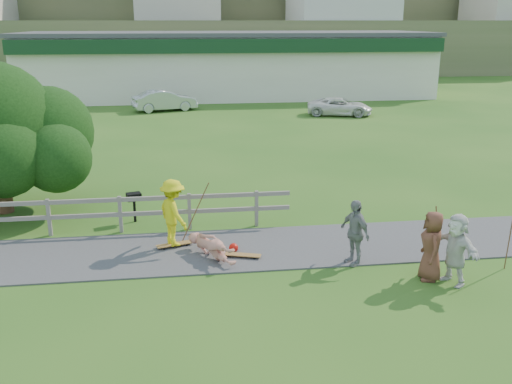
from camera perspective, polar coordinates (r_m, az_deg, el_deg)
ground at (r=14.08m, az=-6.27°, el=-8.35°), size 260.00×260.00×0.00m
path at (r=15.44m, az=-6.44°, el=-5.93°), size 34.00×3.00×0.04m
fence at (r=17.45m, az=-22.03°, el=-1.94°), size 15.05×0.10×1.10m
strip_mall at (r=48.00m, az=-2.79°, el=12.70°), size 32.50×10.75×5.10m
skater_rider at (r=15.48m, az=-8.27°, el=-2.40°), size 1.16×1.36×1.83m
skater_fallen at (r=14.88m, az=-4.44°, el=-5.48°), size 1.80×1.27×0.66m
spectator_b at (r=14.55m, az=9.84°, el=-4.00°), size 0.78×1.08×1.70m
spectator_c at (r=14.13m, az=17.16°, el=-5.17°), size 0.68×0.92×1.70m
spectator_d at (r=14.10m, az=19.32°, el=-5.40°), size 1.02×1.67×1.72m
car_silver at (r=40.05m, az=-9.13°, el=9.02°), size 4.58×2.65×1.43m
car_white at (r=38.02m, az=8.37°, el=8.45°), size 4.56×2.98×1.17m
bbq at (r=17.86m, az=-12.06°, el=-1.52°), size 0.50×0.43×0.92m
longboard_rider at (r=15.78m, az=-8.14°, el=-5.35°), size 1.02×0.52×0.11m
longboard_fallen at (r=14.95m, az=-1.32°, el=-6.47°), size 0.97×0.51×0.10m
helmet at (r=15.32m, az=-2.26°, el=-5.60°), size 0.25×0.25×0.25m
pole_rider at (r=15.85m, az=-6.10°, el=-1.77°), size 0.03×0.03×1.87m
pole_spec_left at (r=14.48m, az=17.70°, el=-4.57°), size 0.03×0.03×1.76m
pole_spec_right at (r=15.34m, az=24.12°, el=-3.58°), size 0.03×0.03×2.00m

